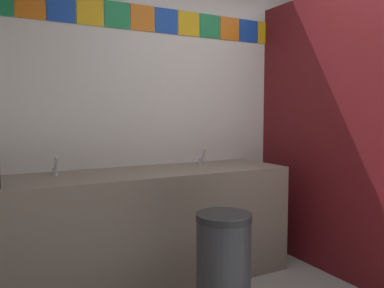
# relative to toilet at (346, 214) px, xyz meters

# --- Properties ---
(wall_back) EXTENTS (4.29, 0.09, 2.83)m
(wall_back) POSITION_rel_toilet_xyz_m (-1.03, 0.49, 1.11)
(wall_back) COLOR white
(wall_back) RESTS_ON ground_plane
(vanity_counter) EXTENTS (2.26, 0.61, 0.83)m
(vanity_counter) POSITION_rel_toilet_xyz_m (-2.00, 0.15, 0.12)
(vanity_counter) COLOR gray
(vanity_counter) RESTS_ON ground_plane
(faucet_left) EXTENTS (0.04, 0.10, 0.14)m
(faucet_left) POSITION_rel_toilet_xyz_m (-2.56, 0.23, 0.58)
(faucet_left) COLOR silver
(faucet_left) RESTS_ON vanity_counter
(faucet_right) EXTENTS (0.04, 0.10, 0.14)m
(faucet_right) POSITION_rel_toilet_xyz_m (-1.43, 0.23, 0.58)
(faucet_right) COLOR silver
(faucet_right) RESTS_ON vanity_counter
(stall_divider) EXTENTS (0.92, 1.56, 2.21)m
(stall_divider) POSITION_rel_toilet_xyz_m (-0.46, -0.59, 0.80)
(stall_divider) COLOR maroon
(stall_divider) RESTS_ON ground_plane
(toilet) EXTENTS (0.39, 0.49, 0.74)m
(toilet) POSITION_rel_toilet_xyz_m (0.00, 0.00, 0.00)
(toilet) COLOR white
(toilet) RESTS_ON ground_plane
(trash_bin) EXTENTS (0.32, 0.32, 0.68)m
(trash_bin) POSITION_rel_toilet_xyz_m (-1.78, -0.63, 0.04)
(trash_bin) COLOR #333338
(trash_bin) RESTS_ON ground_plane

